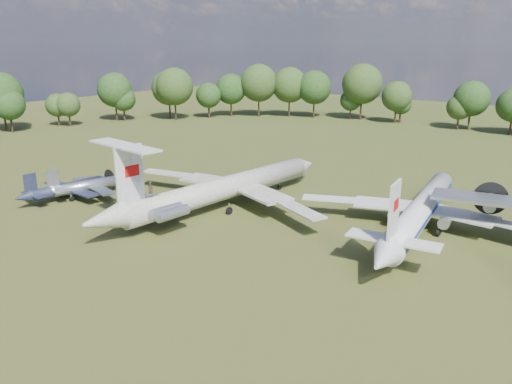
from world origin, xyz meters
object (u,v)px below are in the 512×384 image
Objects in this scene: tu104_jet at (420,215)px; person_on_il62 at (151,189)px; small_prop_northwest at (90,188)px; small_prop_west at (67,191)px; il62_airliner at (225,192)px.

tu104_jet is 21.01× the size of person_on_il62.
tu104_jet is 47.70m from small_prop_northwest.
small_prop_west reaches higher than small_prop_northwest.
small_prop_northwest is (1.19, 3.04, -0.01)m from small_prop_west.
il62_airliner reaches higher than tu104_jet.
small_prop_west is at bearing -14.46° from person_on_il62.
person_on_il62 reaches higher than small_prop_west.
il62_airliner is 24.00m from small_prop_west.
person_on_il62 is (-1.04, -12.31, 3.18)m from il62_airliner.
person_on_il62 is at bearing -150.63° from tu104_jet.
il62_airliner is 26.13m from tu104_jet.
person_on_il62 reaches higher than il62_airliner.
il62_airliner is at bearing 29.96° from small_prop_west.
person_on_il62 is (18.93, -4.06, 4.17)m from small_prop_northwest.
il62_airliner is 23.18× the size of person_on_il62.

